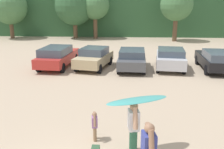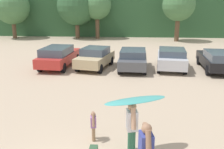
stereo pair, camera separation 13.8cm
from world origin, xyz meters
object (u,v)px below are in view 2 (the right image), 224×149
Objects in this scene: parked_car_tan at (95,57)px; surfboard_teal at (136,100)px; parked_car_dark_gray at (133,59)px; parked_car_black at (216,60)px; person_adult at (132,125)px; parked_car_red at (59,56)px; person_child at (93,124)px; parked_car_silver at (172,58)px.

surfboard_teal reaches higher than parked_car_tan.
parked_car_black reaches higher than parked_car_dark_gray.
person_adult reaches higher than parked_car_tan.
person_child is at bearing -153.61° from parked_car_red.
parked_car_silver is 2.42× the size of person_adult.
parked_car_dark_gray is 10.50m from surfboard_teal.
person_adult is (-0.12, -10.57, 0.19)m from parked_car_dark_gray.
surfboard_teal is at bearing -177.59° from parked_car_dark_gray.
parked_car_silver is 0.87× the size of parked_car_black.
person_adult reaches higher than parked_car_black.
person_adult is (2.63, -10.80, 0.18)m from parked_car_tan.
parked_car_silver reaches higher than person_child.
parked_car_black is 12.21m from person_child.
parked_car_tan is 8.51m from parked_car_black.
parked_car_dark_gray is (2.75, -0.23, -0.00)m from parked_car_tan.
parked_car_black is 2.78× the size of person_adult.
parked_car_silver is at bearing -122.25° from person_child.
parked_car_silver is 10.99m from person_child.
parked_car_dark_gray is 4.05× the size of person_child.
parked_car_dark_gray is at bearing 93.17° from parked_car_black.
parked_car_tan is 1.03× the size of parked_car_silver.
parked_car_tan is 2.76m from parked_car_dark_gray.
parked_car_tan is 11.11m from person_adult.
surfboard_teal is at bearing -148.38° from parked_car_red.
parked_car_tan reaches higher than parked_car_dark_gray.
parked_car_dark_gray is at bearing -88.51° from parked_car_red.
parked_car_tan is 2.49× the size of person_adult.
person_child is (-4.18, -10.16, -0.21)m from parked_car_silver.
parked_car_black is (8.51, -0.24, 0.02)m from parked_car_tan.
parked_car_silver is at bearing -128.94° from surfboard_teal.
parked_car_black is 4.54× the size of person_child.
person_adult is at bearing -178.16° from parked_car_dark_gray.
parked_car_dark_gray is at bearing -114.55° from surfboard_teal.
parked_car_red is at bearing -78.18° from person_child.
person_adult is at bearing 171.55° from parked_car_silver.
parked_car_red is 2.89× the size of person_adult.
parked_car_red is at bearing 96.21° from parked_car_silver.
surfboard_teal is (5.47, -10.76, 0.91)m from parked_car_red.
person_child is at bearing -46.52° from surfboard_teal.
parked_car_silver reaches higher than parked_car_black.
parked_car_silver is 3.02m from parked_car_black.
parked_car_tan is at bearing -92.44° from person_child.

